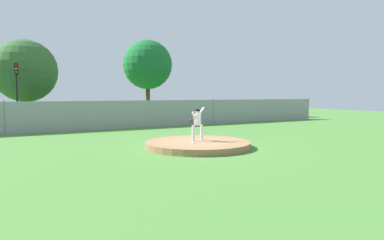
# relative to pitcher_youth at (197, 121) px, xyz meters

# --- Properties ---
(ground_plane) EXTENTS (80.00, 80.00, 0.00)m
(ground_plane) POSITION_rel_pitcher_youth_xyz_m (-0.08, 5.81, -1.17)
(ground_plane) COLOR #4C8438
(asphalt_strip) EXTENTS (44.00, 7.00, 0.01)m
(asphalt_strip) POSITION_rel_pitcher_youth_xyz_m (-0.08, 14.31, -1.16)
(asphalt_strip) COLOR #2B2B2D
(asphalt_strip) RESTS_ON ground_plane
(pitchers_mound) EXTENTS (4.75, 4.75, 0.27)m
(pitchers_mound) POSITION_rel_pitcher_youth_xyz_m (-0.08, -0.19, -1.03)
(pitchers_mound) COLOR #99704C
(pitchers_mound) RESTS_ON ground_plane
(pitcher_youth) EXTENTS (0.81, 0.32, 1.54)m
(pitcher_youth) POSITION_rel_pitcher_youth_xyz_m (0.00, 0.00, 0.00)
(pitcher_youth) COLOR silver
(pitcher_youth) RESTS_ON pitchers_mound
(baseball) EXTENTS (0.07, 0.07, 0.07)m
(baseball) POSITION_rel_pitcher_youth_xyz_m (-0.56, -0.66, -0.85)
(baseball) COLOR white
(baseball) RESTS_ON pitchers_mound
(chainlink_fence) EXTENTS (37.39, 0.07, 2.07)m
(chainlink_fence) POSITION_rel_pitcher_youth_xyz_m (-0.08, 9.81, -0.18)
(chainlink_fence) COLOR gray
(chainlink_fence) RESTS_ON ground_plane
(parked_car_champagne) EXTENTS (1.92, 4.13, 1.64)m
(parked_car_champagne) POSITION_rel_pitcher_youth_xyz_m (-4.04, 14.22, -0.39)
(parked_car_champagne) COLOR tan
(parked_car_champagne) RESTS_ON ground_plane
(parked_car_slate) EXTENTS (2.00, 4.42, 1.76)m
(parked_car_slate) POSITION_rel_pitcher_youth_xyz_m (1.52, 14.40, -0.33)
(parked_car_slate) COLOR slate
(parked_car_slate) RESTS_ON ground_plane
(parked_car_navy) EXTENTS (2.20, 4.17, 1.65)m
(parked_car_navy) POSITION_rel_pitcher_youth_xyz_m (-6.63, 14.14, -0.38)
(parked_car_navy) COLOR #161E4C
(parked_car_navy) RESTS_ON ground_plane
(parked_car_burgundy) EXTENTS (1.90, 4.22, 1.67)m
(parked_car_burgundy) POSITION_rel_pitcher_youth_xyz_m (11.38, 14.11, -0.38)
(parked_car_burgundy) COLOR maroon
(parked_car_burgundy) RESTS_ON ground_plane
(traffic_light_near) EXTENTS (0.28, 0.46, 4.94)m
(traffic_light_near) POSITION_rel_pitcher_youth_xyz_m (-6.46, 18.12, 2.21)
(traffic_light_near) COLOR black
(traffic_light_near) RESTS_ON ground_plane
(tree_broad_right) EXTENTS (5.74, 5.74, 7.44)m
(tree_broad_right) POSITION_rel_pitcher_youth_xyz_m (-5.56, 21.63, 3.39)
(tree_broad_right) COLOR #4C331E
(tree_broad_right) RESTS_ON ground_plane
(tree_tall_centre) EXTENTS (5.74, 5.74, 8.76)m
(tree_tall_centre) POSITION_rel_pitcher_youth_xyz_m (7.53, 23.98, 4.71)
(tree_tall_centre) COLOR #4C331E
(tree_tall_centre) RESTS_ON ground_plane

